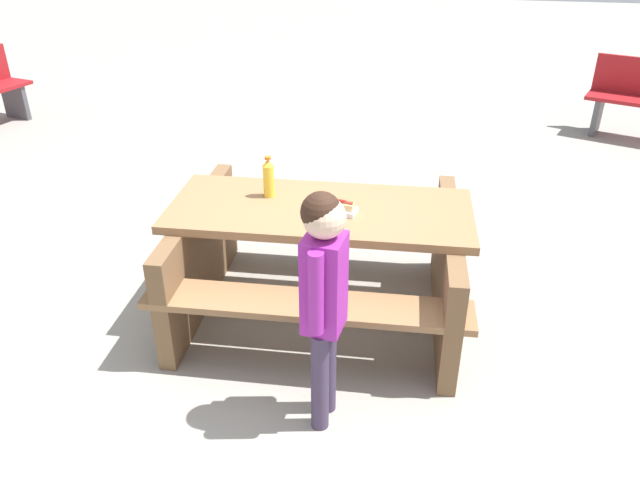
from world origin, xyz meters
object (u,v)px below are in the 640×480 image
Objects in this scene: child_in_coat at (324,285)px; hotdog_tray at (341,208)px; picnic_table at (320,251)px; soda_bottle at (269,178)px.

hotdog_tray is at bearing 93.97° from child_in_coat.
child_in_coat is at bearing -86.03° from hotdog_tray.
picnic_table is 0.37m from hotdog_tray.
hotdog_tray reaches higher than picnic_table.
picnic_table is 9.59× the size of hotdog_tray.
child_in_coat is (0.20, -0.92, 0.37)m from picnic_table.
picnic_table is 0.55m from soda_bottle.
picnic_table is 7.24× the size of soda_bottle.
hotdog_tray is at bearing -21.48° from picnic_table.
child_in_coat reaches higher than picnic_table.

